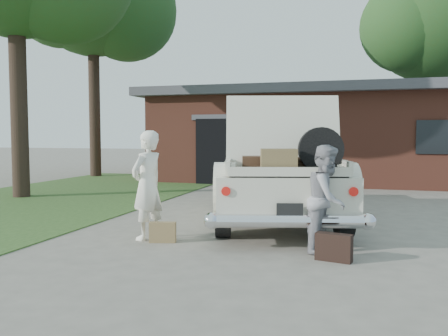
# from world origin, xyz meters

# --- Properties ---
(ground) EXTENTS (90.00, 90.00, 0.00)m
(ground) POSITION_xyz_m (0.00, 0.00, 0.00)
(ground) COLOR gray
(ground) RESTS_ON ground
(grass_strip) EXTENTS (6.00, 16.00, 0.02)m
(grass_strip) POSITION_xyz_m (-5.50, 3.00, 0.01)
(grass_strip) COLOR #2D4C1E
(grass_strip) RESTS_ON ground
(house) EXTENTS (12.80, 7.80, 3.30)m
(house) POSITION_xyz_m (0.98, 11.47, 1.67)
(house) COLOR brown
(house) RESTS_ON ground
(tree_right) EXTENTS (6.46, 5.61, 9.55)m
(tree_right) POSITION_xyz_m (5.23, 15.33, 6.45)
(tree_right) COLOR #38281E
(tree_right) RESTS_ON ground
(sedan) EXTENTS (3.52, 6.03, 2.32)m
(sedan) POSITION_xyz_m (0.60, 2.20, 0.83)
(sedan) COLOR beige
(sedan) RESTS_ON ground
(woman_left) EXTENTS (0.58, 0.72, 1.73)m
(woman_left) POSITION_xyz_m (-1.02, -0.28, 0.87)
(woman_left) COLOR white
(woman_left) RESTS_ON ground
(woman_right) EXTENTS (0.74, 0.86, 1.52)m
(woman_right) POSITION_xyz_m (1.79, -0.34, 0.76)
(woman_right) COLOR #929297
(woman_right) RESTS_ON ground
(suitcase_left) EXTENTS (0.43, 0.23, 0.32)m
(suitcase_left) POSITION_xyz_m (-0.69, -0.44, 0.16)
(suitcase_left) COLOR olive
(suitcase_left) RESTS_ON ground
(suitcase_right) EXTENTS (0.50, 0.26, 0.37)m
(suitcase_right) POSITION_xyz_m (1.92, -0.82, 0.18)
(suitcase_right) COLOR black
(suitcase_right) RESTS_ON ground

